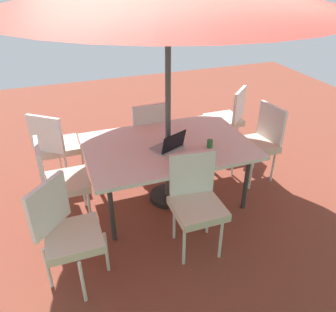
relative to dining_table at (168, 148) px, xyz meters
name	(u,v)px	position (x,y,z in m)	size (l,w,h in m)	color
ground_plane	(168,199)	(0.00, 0.00, -0.70)	(10.00, 10.00, 0.02)	brown
dining_table	(168,148)	(0.00, 0.00, 0.00)	(1.82, 1.23, 0.74)	silver
chair_north	(196,199)	(0.01, 0.80, -0.14)	(0.47, 0.48, 0.98)	beige
chair_southeast	(56,144)	(1.17, -0.81, -0.14)	(0.58, 0.58, 0.98)	beige
chair_south	(147,132)	(0.02, -0.76, -0.14)	(0.46, 0.46, 0.98)	beige
chair_west	(260,140)	(-1.25, -0.05, -0.14)	(0.49, 0.48, 0.98)	beige
chair_northeast	(67,230)	(1.20, 0.82, -0.14)	(0.59, 0.59, 0.98)	beige
chair_southwest	(228,117)	(-1.22, -0.84, -0.14)	(0.59, 0.59, 0.98)	beige
chair_east	(59,179)	(1.20, 0.00, -0.14)	(0.47, 0.46, 0.98)	beige
laptop	(169,145)	(0.02, 0.11, 0.09)	(0.39, 0.36, 0.21)	gray
cup	(210,144)	(-0.41, 0.21, 0.09)	(0.06, 0.06, 0.09)	#286B33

